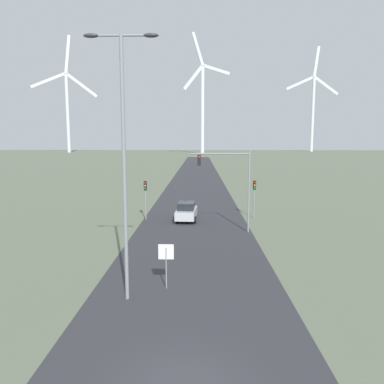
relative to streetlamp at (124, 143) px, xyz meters
The scene contains 10 objects.
road_surface 42.27m from the streetlamp, 85.84° to the left, with size 10.00×240.00×0.01m.
streetlamp is the anchor object (origin of this frame).
stop_sign_near 6.35m from the streetlamp, 36.41° to the left, with size 0.81×0.07×2.39m.
traffic_light_post_near_left 19.33m from the streetlamp, 95.33° to the left, with size 0.28×0.34×3.82m.
traffic_light_post_near_right 22.25m from the streetlamp, 65.36° to the left, with size 0.28×0.34×3.76m.
traffic_light_mast_overhead 15.19m from the streetlamp, 66.04° to the left, with size 4.99×0.35×6.90m.
car_approaching 19.55m from the streetlamp, 82.85° to the left, with size 2.09×4.22×1.83m.
wind_turbine_far_left 245.83m from the streetlamp, 109.78° to the left, with size 41.07×8.55×74.68m.
wind_turbine_left 208.85m from the streetlamp, 88.54° to the left, with size 27.77×15.32×69.03m.
wind_turbine_center 269.96m from the streetlamp, 71.74° to the left, with size 36.38×2.60×72.99m.
Camera 1 is at (0.51, -10.94, 7.72)m, focal length 35.00 mm.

